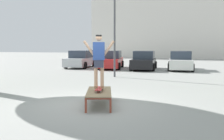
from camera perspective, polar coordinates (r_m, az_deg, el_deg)
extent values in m
plane|color=#999993|center=(8.36, -4.94, -7.71)|extent=(120.00, 120.00, 0.00)
cube|color=silver|center=(41.56, 15.32, 9.67)|extent=(28.35, 4.00, 10.26)
cube|color=brown|center=(9.13, -4.95, -5.38)|extent=(0.08, 0.08, 0.38)
cube|color=brown|center=(9.11, -0.53, -5.39)|extent=(0.08, 0.08, 0.38)
cube|color=brown|center=(7.33, -5.87, -8.07)|extent=(0.08, 0.08, 0.38)
cube|color=brown|center=(7.31, -0.34, -8.08)|extent=(0.08, 0.08, 0.38)
cylinder|color=brown|center=(8.18, -5.37, -5.11)|extent=(0.61, 1.83, 0.05)
cylinder|color=brown|center=(8.16, -0.45, -5.11)|extent=(0.61, 1.83, 0.05)
cylinder|color=brown|center=(9.07, -2.75, -4.05)|extent=(0.74, 0.27, 0.05)
cylinder|color=brown|center=(7.26, -3.12, -6.44)|extent=(0.74, 0.27, 0.05)
cube|color=#847051|center=(8.16, -2.91, -4.84)|extent=(1.29, 2.04, 0.03)
cube|color=#B23333|center=(8.15, -2.91, -4.14)|extent=(0.40, 0.82, 0.02)
cylinder|color=silver|center=(8.44, -3.28, -4.19)|extent=(0.04, 0.06, 0.06)
cylinder|color=silver|center=(8.43, -2.26, -4.20)|extent=(0.04, 0.06, 0.06)
cylinder|color=silver|center=(7.89, -3.60, -4.87)|extent=(0.04, 0.06, 0.06)
cylinder|color=silver|center=(7.88, -2.51, -4.88)|extent=(0.04, 0.06, 0.06)
cylinder|color=tan|center=(8.10, -3.63, -1.22)|extent=(0.11, 0.11, 0.82)
cube|color=#99704C|center=(8.20, -3.59, -3.78)|extent=(0.16, 0.26, 0.07)
cylinder|color=tan|center=(8.09, -2.22, -1.22)|extent=(0.11, 0.11, 0.82)
cube|color=#99704C|center=(8.19, -2.19, -3.79)|extent=(0.16, 0.26, 0.07)
cube|color=#33384C|center=(8.06, -2.94, 1.42)|extent=(0.34, 0.27, 0.24)
cube|color=#2D4C99|center=(8.04, -2.95, 4.27)|extent=(0.40, 0.30, 0.56)
cylinder|color=tan|center=(8.07, -5.09, 4.80)|extent=(0.41, 0.18, 0.52)
cylinder|color=tan|center=(8.03, -0.81, 4.82)|extent=(0.41, 0.18, 0.52)
sphere|color=tan|center=(8.05, -2.97, 7.19)|extent=(0.20, 0.20, 0.20)
cylinder|color=black|center=(8.05, -2.97, 7.69)|extent=(0.19, 0.19, 0.05)
cube|color=#B7BABF|center=(22.69, -7.06, 1.86)|extent=(1.95, 4.29, 0.70)
cube|color=#2D3847|center=(22.80, -6.96, 3.56)|extent=(1.68, 2.19, 0.64)
cylinder|color=black|center=(21.20, -6.07, 1.05)|extent=(0.26, 0.61, 0.60)
cylinder|color=black|center=(21.80, -10.31, 1.11)|extent=(0.26, 0.61, 0.60)
cylinder|color=black|center=(23.68, -4.06, 1.52)|extent=(0.26, 0.61, 0.60)
cylinder|color=black|center=(24.22, -7.92, 1.57)|extent=(0.26, 0.61, 0.60)
cube|color=red|center=(21.55, -0.28, 1.71)|extent=(2.26, 4.39, 0.70)
cube|color=#2D3847|center=(21.66, -0.22, 3.50)|extent=(1.83, 2.29, 0.64)
cylinder|color=black|center=(20.16, 1.57, 0.86)|extent=(0.30, 0.62, 0.60)
cylinder|color=black|center=(20.43, -3.17, 0.91)|extent=(0.30, 0.62, 0.60)
cylinder|color=black|center=(22.75, 2.32, 1.37)|extent=(0.30, 0.62, 0.60)
cylinder|color=black|center=(22.98, -1.90, 1.41)|extent=(0.30, 0.62, 0.60)
cube|color=black|center=(20.73, 7.15, 1.52)|extent=(1.91, 4.28, 0.70)
cube|color=#2D3847|center=(20.85, 7.21, 3.39)|extent=(1.66, 2.18, 0.64)
cylinder|color=black|center=(19.38, 9.24, 0.61)|extent=(0.25, 0.61, 0.60)
cylinder|color=black|center=(19.57, 4.27, 0.71)|extent=(0.25, 0.61, 0.60)
cylinder|color=black|center=(21.97, 9.70, 1.16)|extent=(0.25, 0.61, 0.60)
cylinder|color=black|center=(22.14, 5.31, 1.24)|extent=(0.25, 0.61, 0.60)
cube|color=silver|center=(20.92, 15.07, 1.41)|extent=(1.88, 4.27, 0.70)
cube|color=#2D3847|center=(21.03, 15.10, 3.26)|extent=(1.65, 2.17, 0.64)
cylinder|color=black|center=(19.68, 17.63, 0.49)|extent=(0.25, 0.61, 0.60)
cylinder|color=black|center=(19.63, 12.67, 0.60)|extent=(0.25, 0.61, 0.60)
cylinder|color=black|center=(22.27, 17.16, 1.05)|extent=(0.25, 0.61, 0.60)
cylinder|color=black|center=(22.22, 12.78, 1.15)|extent=(0.25, 0.61, 0.60)
cylinder|color=#4C4C51|center=(15.57, 0.58, 8.55)|extent=(0.12, 0.12, 5.50)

